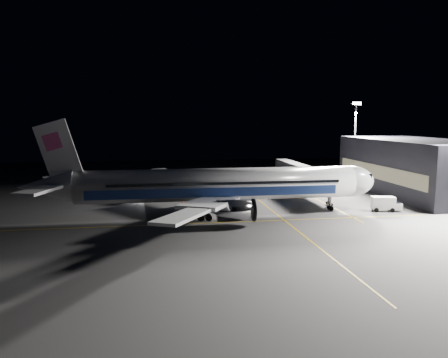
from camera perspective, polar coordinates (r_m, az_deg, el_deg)
name	(u,v)px	position (r m, az deg, el deg)	size (l,w,h in m)	color
ground	(219,214)	(76.28, -0.68, -4.64)	(200.00, 200.00, 0.00)	#4C4C4F
guide_line_main	(274,212)	(78.31, 6.60, -4.36)	(0.25, 80.00, 0.01)	gold
guide_line_cross	(224,222)	(70.50, 0.03, -5.69)	(70.00, 0.25, 0.01)	gold
guide_line_side	(318,200)	(91.36, 12.19, -2.71)	(0.25, 40.00, 0.01)	gold
airliner	(213,185)	(75.17, -1.50, -0.82)	(61.48, 54.22, 16.64)	silver
terminal	(416,167)	(104.94, 23.80, 1.47)	(18.12, 40.00, 12.00)	black
jet_bridge	(305,173)	(98.12, 10.58, 0.77)	(3.60, 34.40, 6.30)	#B2B2B7
floodlight_mast_north	(355,135)	(117.27, 16.74, 5.55)	(2.40, 0.68, 20.70)	#59595E
service_truck	(386,203)	(83.76, 20.37, -3.02)	(5.48, 3.12, 2.64)	white
baggage_tug	(146,195)	(91.50, -10.17, -2.09)	(3.18, 2.91, 1.87)	black
safety_cone_a	(182,202)	(85.90, -5.45, -3.01)	(0.46, 0.46, 0.69)	#F45C0A
safety_cone_b	(248,207)	(81.11, 3.12, -3.67)	(0.39, 0.39, 0.59)	#F45C0A
safety_cone_c	(238,206)	(82.00, 1.86, -3.51)	(0.46, 0.46, 0.68)	#F45C0A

